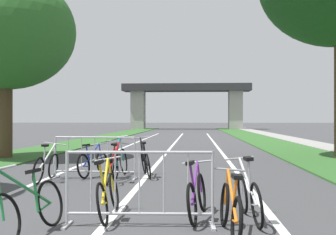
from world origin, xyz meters
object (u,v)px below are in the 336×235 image
tree_left_maple_mid (6,31)px  crowd_barrier_second (95,158)px  bicycle_white_3 (46,167)px  bicycle_purple_9 (197,195)px  crowd_barrier_nearest (139,189)px  bicycle_blue_7 (93,163)px  bicycle_silver_4 (249,196)px  bicycle_teal_5 (119,161)px  bicycle_black_8 (145,162)px  bicycle_yellow_6 (108,194)px  bicycle_green_2 (29,208)px  bicycle_red_1 (113,166)px  bicycle_orange_0 (230,210)px

tree_left_maple_mid → crowd_barrier_second: (4.55, -4.99, -4.23)m
bicycle_white_3 → crowd_barrier_second: bearing=28.8°
tree_left_maple_mid → bicycle_purple_9: 12.27m
crowd_barrier_nearest → bicycle_blue_7: bearing=110.5°
crowd_barrier_second → bicycle_silver_4: 5.28m
bicycle_white_3 → bicycle_silver_4: size_ratio=1.00×
bicycle_teal_5 → bicycle_black_8: bicycle_teal_5 is taller
bicycle_white_3 → bicycle_yellow_6: size_ratio=0.93×
bicycle_green_2 → bicycle_blue_7: bearing=-74.9°
bicycle_black_8 → bicycle_silver_4: bearing=-79.4°
bicycle_silver_4 → bicycle_teal_5: bicycle_teal_5 is taller
bicycle_red_1 → bicycle_blue_7: bicycle_red_1 is taller
bicycle_teal_5 → bicycle_purple_9: 4.92m
bicycle_red_1 → bicycle_white_3: (-1.57, -0.06, -0.01)m
bicycle_green_2 → bicycle_purple_9: size_ratio=1.06×
bicycle_red_1 → bicycle_black_8: size_ratio=1.00×
bicycle_yellow_6 → bicycle_blue_7: 4.73m
tree_left_maple_mid → bicycle_teal_5: bearing=-41.7°
bicycle_orange_0 → bicycle_blue_7: size_ratio=1.01×
bicycle_green_2 → bicycle_purple_9: bicycle_green_2 is taller
bicycle_blue_7 → bicycle_red_1: bearing=-39.7°
tree_left_maple_mid → bicycle_blue_7: (4.39, -4.52, -4.40)m
bicycle_green_2 → bicycle_teal_5: 5.63m
bicycle_white_3 → bicycle_silver_4: bicycle_silver_4 is taller
bicycle_orange_0 → bicycle_teal_5: (-2.42, 5.47, 0.05)m
tree_left_maple_mid → bicycle_purple_9: size_ratio=4.26×
tree_left_maple_mid → bicycle_green_2: size_ratio=4.04×
crowd_barrier_nearest → bicycle_black_8: 5.09m
bicycle_yellow_6 → bicycle_blue_7: (-1.34, 4.53, -0.01)m
bicycle_black_8 → crowd_barrier_nearest: bearing=-97.7°
tree_left_maple_mid → bicycle_green_2: tree_left_maple_mid is taller
bicycle_blue_7 → crowd_barrier_second: bearing=-57.8°
bicycle_blue_7 → bicycle_black_8: bicycle_black_8 is taller
crowd_barrier_nearest → bicycle_orange_0: bearing=-19.1°
bicycle_orange_0 → bicycle_green_2: (-2.55, -0.16, 0.03)m
bicycle_teal_5 → bicycle_black_8: bearing=5.8°
bicycle_green_2 → bicycle_silver_4: size_ratio=1.08×
bicycle_blue_7 → crowd_barrier_nearest: bearing=-55.9°
crowd_barrier_second → bicycle_silver_4: size_ratio=1.32×
crowd_barrier_nearest → crowd_barrier_second: (-1.73, 4.58, 0.00)m
crowd_barrier_second → bicycle_orange_0: (2.94, -5.00, -0.17)m
bicycle_teal_5 → bicycle_yellow_6: size_ratio=0.97×
bicycle_yellow_6 → bicycle_orange_0: bearing=-30.4°
bicycle_red_1 → bicycle_green_2: size_ratio=0.95×
crowd_barrier_second → bicycle_silver_4: (3.28, -4.14, -0.15)m
bicycle_yellow_6 → bicycle_black_8: bicycle_black_8 is taller
bicycle_white_3 → bicycle_blue_7: bearing=50.2°
bicycle_red_1 → bicycle_black_8: (0.66, 0.96, 0.02)m
bicycle_green_2 → bicycle_black_8: (0.82, 5.64, 0.02)m
crowd_barrier_nearest → bicycle_yellow_6: bearing=136.9°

